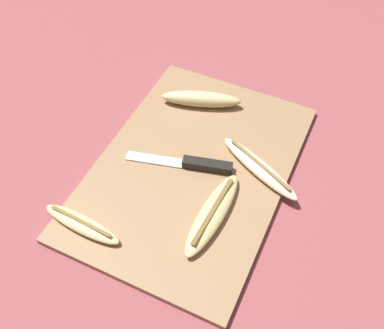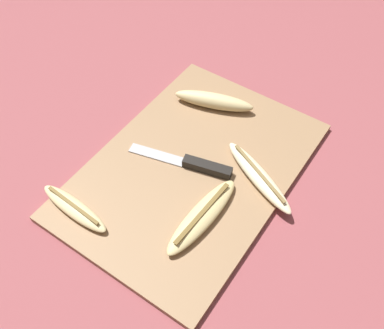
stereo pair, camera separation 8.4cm
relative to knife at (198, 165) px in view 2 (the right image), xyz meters
The scene contains 7 objects.
ground_plane 0.02m from the knife, 127.81° to the left, with size 4.00×4.00×0.00m, color #93474C.
cutting_board 0.02m from the knife, 127.81° to the left, with size 0.50×0.35×0.01m.
knife is the anchor object (origin of this frame).
banana_spotted_left 0.11m from the knife, 142.41° to the right, with size 0.19×0.05×0.02m.
banana_mellow_near 0.17m from the knife, 22.56° to the left, with size 0.09×0.17×0.03m.
banana_ripe_center 0.24m from the knife, 148.53° to the left, with size 0.04×0.15×0.02m.
banana_bright_far 0.12m from the knife, 70.29° to the right, with size 0.11×0.18×0.02m.
Camera 2 is at (-0.43, -0.29, 0.69)m, focal length 42.00 mm.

